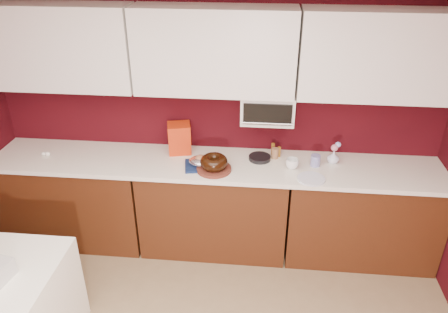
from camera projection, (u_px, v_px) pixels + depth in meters
name	position (u px, v px, depth m)	size (l,w,h in m)	color
ceiling	(135.00, 17.00, 1.38)	(4.00, 4.50, 0.02)	white
wall_back	(217.00, 112.00, 3.95)	(4.00, 0.02, 2.50)	#3C080E
base_cabinet_left	(76.00, 199.00, 4.18)	(1.31, 0.58, 0.86)	#46200E
base_cabinet_center	(214.00, 207.00, 4.06)	(1.31, 0.58, 0.86)	#46200E
base_cabinet_right	(360.00, 215.00, 3.95)	(1.31, 0.58, 0.86)	#46200E
countertop	(214.00, 165.00, 3.85)	(4.00, 0.62, 0.04)	white
upper_cabinet_left	(56.00, 47.00, 3.64)	(1.31, 0.33, 0.70)	white
upper_cabinet_center	(215.00, 51.00, 3.52)	(1.31, 0.33, 0.70)	white
upper_cabinet_right	(384.00, 56.00, 3.40)	(1.31, 0.33, 0.70)	white
toaster_oven	(268.00, 107.00, 3.72)	(0.45, 0.30, 0.25)	white
toaster_oven_door	(267.00, 114.00, 3.58)	(0.40, 0.02, 0.18)	black
toaster_oven_handle	(267.00, 124.00, 3.60)	(0.02, 0.02, 0.42)	silver
cake_base	(214.00, 169.00, 3.72)	(0.30, 0.30, 0.03)	maroon
bundt_cake	(214.00, 162.00, 3.68)	(0.24, 0.24, 0.10)	black
navy_towel	(201.00, 165.00, 3.78)	(0.27, 0.23, 0.02)	#14244B
foil_ham_nest	(201.00, 161.00, 3.75)	(0.20, 0.17, 0.07)	white
roasted_ham	(201.00, 158.00, 3.74)	(0.10, 0.08, 0.06)	#A06949
pandoro_box	(179.00, 138.00, 3.96)	(0.20, 0.18, 0.27)	#A8110B
dark_pan	(260.00, 158.00, 3.88)	(0.20, 0.20, 0.03)	black
coffee_mug	(292.00, 163.00, 3.73)	(0.10, 0.10, 0.11)	white
blue_jar	(315.00, 161.00, 3.77)	(0.08, 0.08, 0.10)	navy
flower_vase	(333.00, 156.00, 3.81)	(0.08, 0.08, 0.12)	silver
flower_pink	(334.00, 148.00, 3.77)	(0.06, 0.06, 0.06)	pink
flower_blue	(338.00, 145.00, 3.77)	(0.05, 0.05, 0.05)	#9AB1F6
china_plate	(311.00, 179.00, 3.59)	(0.23, 0.23, 0.01)	white
amber_bottle	(279.00, 152.00, 3.92)	(0.03, 0.03, 0.09)	#97621B
paper_cup	(275.00, 153.00, 3.90)	(0.06, 0.06, 0.09)	#8D6140
egg_left	(48.00, 154.00, 3.95)	(0.05, 0.04, 0.04)	white
egg_right	(44.00, 154.00, 3.95)	(0.05, 0.04, 0.04)	silver
amber_bottle_tall	(273.00, 149.00, 3.95)	(0.03, 0.03, 0.11)	brown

